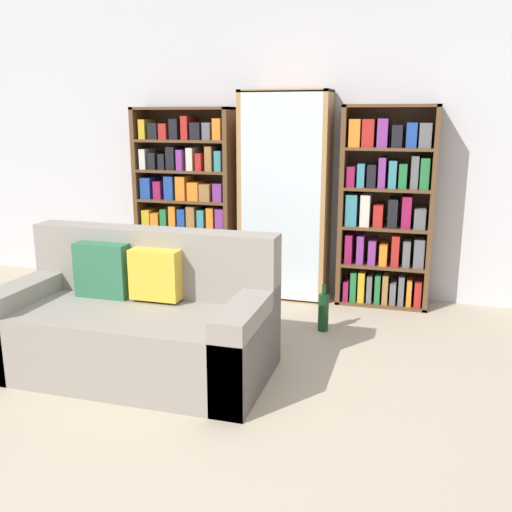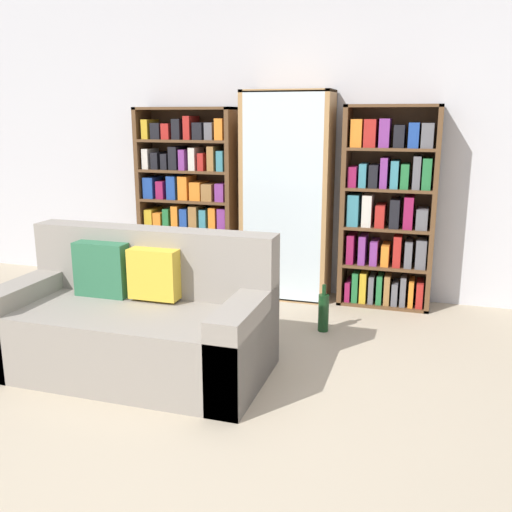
{
  "view_description": "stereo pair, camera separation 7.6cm",
  "coord_description": "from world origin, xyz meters",
  "px_view_note": "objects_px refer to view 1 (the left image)",
  "views": [
    {
      "loc": [
        1.11,
        -2.34,
        1.6
      ],
      "look_at": [
        -0.03,
        1.59,
        0.59
      ],
      "focal_mm": 40.0,
      "sensor_mm": 36.0,
      "label": 1
    },
    {
      "loc": [
        1.19,
        -2.32,
        1.6
      ],
      "look_at": [
        -0.03,
        1.59,
        0.59
      ],
      "focal_mm": 40.0,
      "sensor_mm": 36.0,
      "label": 2
    }
  ],
  "objects_px": {
    "bookshelf_left": "(187,203)",
    "display_cabinet": "(285,197)",
    "couch": "(137,324)",
    "bookshelf_right": "(386,210)",
    "wine_bottle": "(323,312)"
  },
  "relations": [
    {
      "from": "couch",
      "to": "wine_bottle",
      "type": "bearing_deg",
      "value": 44.21
    },
    {
      "from": "couch",
      "to": "wine_bottle",
      "type": "distance_m",
      "value": 1.45
    },
    {
      "from": "bookshelf_left",
      "to": "wine_bottle",
      "type": "xyz_separation_m",
      "value": [
        1.43,
        -0.79,
        -0.66
      ]
    },
    {
      "from": "display_cabinet",
      "to": "bookshelf_right",
      "type": "relative_size",
      "value": 1.07
    },
    {
      "from": "couch",
      "to": "bookshelf_right",
      "type": "bearing_deg",
      "value": 51.79
    },
    {
      "from": "bookshelf_left",
      "to": "bookshelf_right",
      "type": "bearing_deg",
      "value": -0.0
    },
    {
      "from": "bookshelf_left",
      "to": "display_cabinet",
      "type": "xyz_separation_m",
      "value": [
        0.94,
        -0.02,
        0.09
      ]
    },
    {
      "from": "bookshelf_left",
      "to": "couch",
      "type": "bearing_deg",
      "value": -77.31
    },
    {
      "from": "display_cabinet",
      "to": "wine_bottle",
      "type": "xyz_separation_m",
      "value": [
        0.49,
        -0.77,
        -0.75
      ]
    },
    {
      "from": "couch",
      "to": "bookshelf_left",
      "type": "distance_m",
      "value": 1.9
    },
    {
      "from": "bookshelf_right",
      "to": "wine_bottle",
      "type": "distance_m",
      "value": 1.1
    },
    {
      "from": "display_cabinet",
      "to": "couch",
      "type": "bearing_deg",
      "value": -106.9
    },
    {
      "from": "couch",
      "to": "bookshelf_right",
      "type": "distance_m",
      "value": 2.34
    },
    {
      "from": "display_cabinet",
      "to": "wine_bottle",
      "type": "relative_size",
      "value": 4.93
    },
    {
      "from": "bookshelf_left",
      "to": "wine_bottle",
      "type": "bearing_deg",
      "value": -28.86
    }
  ]
}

